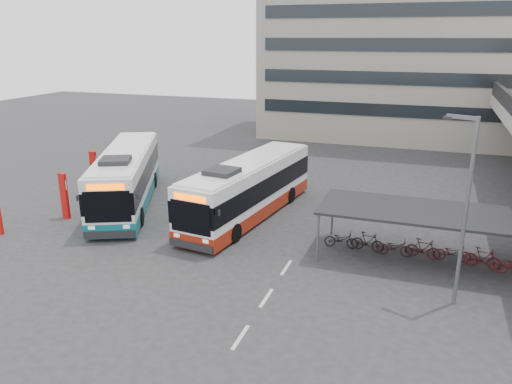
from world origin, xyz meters
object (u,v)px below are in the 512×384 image
(bus_teal, at_px, (127,177))
(pedestrian, at_px, (199,228))
(bus_main, at_px, (249,189))
(lamp_post, at_px, (465,202))

(bus_teal, distance_m, pedestrian, 8.59)
(bus_main, distance_m, bus_teal, 8.17)
(bus_main, height_order, pedestrian, bus_main)
(bus_teal, height_order, pedestrian, bus_teal)
(bus_teal, height_order, lamp_post, lamp_post)
(bus_main, bearing_deg, pedestrian, -92.72)
(pedestrian, bearing_deg, bus_main, 28.99)
(pedestrian, height_order, lamp_post, lamp_post)
(bus_teal, xyz_separation_m, lamp_post, (19.51, -6.49, 2.60))
(bus_main, xyz_separation_m, bus_teal, (-8.16, -0.43, 0.07))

